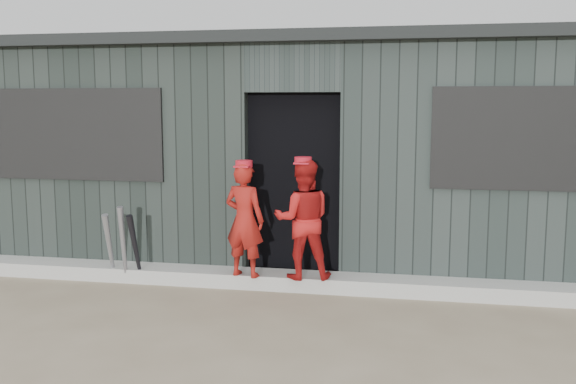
% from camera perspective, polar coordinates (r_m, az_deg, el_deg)
% --- Properties ---
extents(ground, '(80.00, 80.00, 0.00)m').
position_cam_1_polar(ground, '(5.01, -4.01, -14.22)').
color(ground, '#776852').
rests_on(ground, ground).
extents(curb, '(8.00, 0.36, 0.15)m').
position_cam_1_polar(curb, '(6.67, 0.03, -7.87)').
color(curb, '#9E9F99').
rests_on(curb, ground).
extents(bat_left, '(0.13, 0.34, 0.77)m').
position_cam_1_polar(bat_left, '(7.02, -15.56, -4.78)').
color(bat_left, gray).
rests_on(bat_left, ground).
extents(bat_mid, '(0.11, 0.23, 0.84)m').
position_cam_1_polar(bat_mid, '(6.91, -14.43, -4.61)').
color(bat_mid, gray).
rests_on(bat_mid, ground).
extents(bat_right, '(0.09, 0.29, 0.76)m').
position_cam_1_polar(bat_right, '(6.88, -13.39, -4.97)').
color(bat_right, black).
rests_on(bat_right, ground).
extents(player_red_left, '(0.47, 0.37, 1.15)m').
position_cam_1_polar(player_red_left, '(6.45, -3.89, -2.50)').
color(player_red_left, maroon).
rests_on(player_red_left, curb).
extents(player_red_right, '(0.66, 0.56, 1.19)m').
position_cam_1_polar(player_red_right, '(6.36, 1.33, -2.45)').
color(player_red_right, '#AE1615').
rests_on(player_red_right, curb).
extents(player_grey_back, '(0.70, 0.55, 1.28)m').
position_cam_1_polar(player_grey_back, '(7.05, 1.68, -2.31)').
color(player_grey_back, '#BCBCBC').
rests_on(player_grey_back, ground).
extents(dugout, '(8.30, 3.30, 2.62)m').
position_cam_1_polar(dugout, '(8.11, 2.28, 3.63)').
color(dugout, black).
rests_on(dugout, ground).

